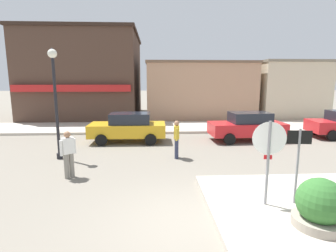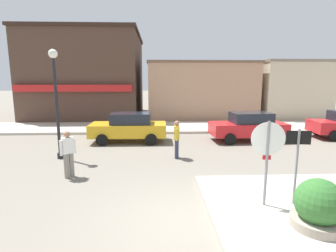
% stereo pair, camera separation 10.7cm
% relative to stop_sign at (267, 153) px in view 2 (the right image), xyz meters
% --- Properties ---
extents(ground_plane, '(160.00, 160.00, 0.00)m').
position_rel_stop_sign_xyz_m(ground_plane, '(-1.96, -0.51, -1.52)').
color(ground_plane, gray).
extents(kerb_far, '(80.00, 4.00, 0.15)m').
position_rel_stop_sign_xyz_m(kerb_far, '(-1.96, 11.71, -1.44)').
color(kerb_far, beige).
rests_on(kerb_far, ground).
extents(stop_sign, '(0.81, 0.14, 2.30)m').
position_rel_stop_sign_xyz_m(stop_sign, '(0.00, 0.00, 0.00)').
color(stop_sign, gray).
rests_on(stop_sign, ground).
extents(one_way_sign, '(0.60, 0.10, 2.10)m').
position_rel_stop_sign_xyz_m(one_way_sign, '(0.78, 0.03, -0.19)').
color(one_way_sign, gray).
rests_on(one_way_sign, ground).
extents(planter, '(1.10, 1.10, 1.23)m').
position_rel_stop_sign_xyz_m(planter, '(0.72, -1.06, -0.96)').
color(planter, gray).
rests_on(planter, ground).
extents(lamp_post, '(0.36, 0.36, 4.54)m').
position_rel_stop_sign_xyz_m(lamp_post, '(-6.81, 4.78, 1.44)').
color(lamp_post, black).
rests_on(lamp_post, ground).
extents(parked_car_nearest, '(4.01, 1.90, 1.56)m').
position_rel_stop_sign_xyz_m(parked_car_nearest, '(-4.20, 7.73, -0.71)').
color(parked_car_nearest, gold).
rests_on(parked_car_nearest, ground).
extents(parked_car_second, '(4.08, 2.04, 1.56)m').
position_rel_stop_sign_xyz_m(parked_car_second, '(2.26, 7.71, -0.71)').
color(parked_car_second, red).
rests_on(parked_car_second, ground).
extents(pedestrian_crossing_near, '(0.26, 0.56, 1.61)m').
position_rel_stop_sign_xyz_m(pedestrian_crossing_near, '(-1.88, 4.62, -0.65)').
color(pedestrian_crossing_near, '#2D334C').
rests_on(pedestrian_crossing_near, ground).
extents(pedestrian_crossing_far, '(0.47, 0.43, 1.61)m').
position_rel_stop_sign_xyz_m(pedestrian_crossing_far, '(-5.70, 2.54, -0.65)').
color(pedestrian_crossing_far, gray).
rests_on(pedestrian_crossing_far, ground).
extents(building_corner_shop, '(9.29, 10.12, 7.33)m').
position_rel_stop_sign_xyz_m(building_corner_shop, '(-8.82, 18.51, 2.15)').
color(building_corner_shop, '#473328').
rests_on(building_corner_shop, ground).
extents(building_storefront_left_near, '(9.08, 6.74, 4.80)m').
position_rel_stop_sign_xyz_m(building_storefront_left_near, '(1.08, 17.55, 0.89)').
color(building_storefront_left_near, tan).
rests_on(building_storefront_left_near, ground).
extents(building_storefront_left_mid, '(5.60, 6.40, 4.88)m').
position_rel_stop_sign_xyz_m(building_storefront_left_mid, '(8.73, 17.20, 0.93)').
color(building_storefront_left_mid, beige).
rests_on(building_storefront_left_mid, ground).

